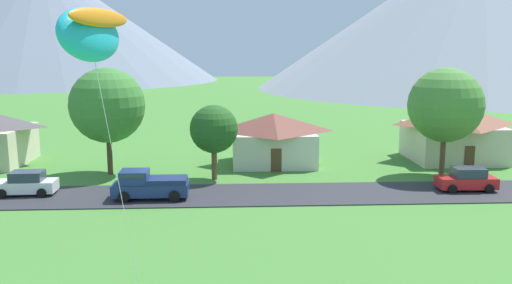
% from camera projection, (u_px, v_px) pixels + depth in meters
% --- Properties ---
extents(road_strip, '(160.00, 6.03, 0.08)m').
position_uv_depth(road_strip, '(266.00, 194.00, 38.62)').
color(road_strip, '#2D2D33').
rests_on(road_strip, ground).
extents(mountain_central_ridge, '(114.45, 114.45, 38.86)m').
position_uv_depth(mountain_central_ridge, '(479.00, 13.00, 138.66)').
color(mountain_central_ridge, '#8E939E').
rests_on(mountain_central_ridge, ground).
extents(mountain_far_west_ridge, '(114.69, 114.69, 39.02)m').
position_uv_depth(mountain_far_west_ridge, '(43.00, 21.00, 177.15)').
color(mountain_far_west_ridge, slate).
rests_on(mountain_far_west_ridge, ground).
extents(mountain_west_ridge, '(91.86, 91.86, 35.34)m').
position_uv_depth(mountain_west_ridge, '(471.00, 24.00, 155.90)').
color(mountain_west_ridge, gray).
rests_on(mountain_west_ridge, ground).
extents(house_leftmost, '(7.91, 6.85, 4.65)m').
position_uv_depth(house_leftmost, '(273.00, 138.00, 48.67)').
color(house_leftmost, beige).
rests_on(house_leftmost, ground).
extents(house_left_center, '(8.51, 7.90, 5.21)m').
position_uv_depth(house_left_center, '(453.00, 132.00, 50.36)').
color(house_left_center, beige).
rests_on(house_left_center, ground).
extents(tree_near_left, '(6.02, 6.02, 8.89)m').
position_uv_depth(tree_near_left, '(445.00, 105.00, 43.36)').
color(tree_near_left, brown).
rests_on(tree_near_left, ground).
extents(tree_left_of_center, '(6.17, 6.17, 8.87)m').
position_uv_depth(tree_left_of_center, '(107.00, 105.00, 44.08)').
color(tree_left_of_center, '#4C3823').
rests_on(tree_left_of_center, ground).
extents(tree_right_of_center, '(3.82, 3.82, 6.01)m').
position_uv_depth(tree_right_of_center, '(214.00, 129.00, 42.51)').
color(tree_right_of_center, brown).
rests_on(tree_right_of_center, ground).
extents(parked_car_red_west_end, '(4.24, 2.15, 1.68)m').
position_uv_depth(parked_car_red_west_end, '(467.00, 179.00, 39.54)').
color(parked_car_red_west_end, red).
rests_on(parked_car_red_west_end, road_strip).
extents(parked_car_white_mid_west, '(4.26, 2.20, 1.68)m').
position_uv_depth(parked_car_white_mid_west, '(26.00, 184.00, 38.34)').
color(parked_car_white_mid_west, white).
rests_on(parked_car_white_mid_west, road_strip).
extents(pickup_truck_navy_west_side, '(5.21, 2.34, 1.99)m').
position_uv_depth(pickup_truck_navy_west_side, '(149.00, 185.00, 37.30)').
color(pickup_truck_navy_west_side, navy).
rests_on(pickup_truck_navy_west_side, road_strip).
extents(kite_flyer_with_kite, '(3.16, 3.41, 11.82)m').
position_uv_depth(kite_flyer_with_kite, '(91.00, 39.00, 18.22)').
color(kite_flyer_with_kite, '#70604C').
rests_on(kite_flyer_with_kite, ground).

